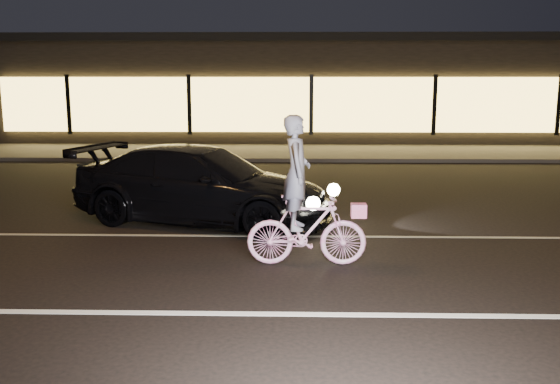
{
  "coord_description": "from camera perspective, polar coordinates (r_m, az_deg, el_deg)",
  "views": [
    {
      "loc": [
        -0.57,
        -8.27,
        2.72
      ],
      "look_at": [
        -0.79,
        0.6,
        1.03
      ],
      "focal_mm": 40.0,
      "sensor_mm": 36.0,
      "label": 1
    }
  ],
  "objects": [
    {
      "name": "lane_stripe_far",
      "position": [
        10.64,
        4.48,
        -4.07
      ],
      "size": [
        60.0,
        0.1,
        0.01
      ],
      "primitive_type": "cube",
      "color": "gray",
      "rests_on": "ground"
    },
    {
      "name": "ground",
      "position": [
        8.72,
        5.17,
        -7.45
      ],
      "size": [
        90.0,
        90.0,
        0.0
      ],
      "primitive_type": "plane",
      "color": "black",
      "rests_on": "ground"
    },
    {
      "name": "sidewalk",
      "position": [
        21.44,
        2.96,
        3.62
      ],
      "size": [
        30.0,
        4.0,
        0.12
      ],
      "primitive_type": "cube",
      "color": "#383533",
      "rests_on": "ground"
    },
    {
      "name": "cyclist",
      "position": [
        8.89,
        2.21,
        -1.92
      ],
      "size": [
        1.72,
        0.59,
        2.16
      ],
      "rotation": [
        0.0,
        0.0,
        1.57
      ],
      "color": "#EF4CAD",
      "rests_on": "ground"
    },
    {
      "name": "sedan",
      "position": [
        11.57,
        -7.11,
        0.65
      ],
      "size": [
        5.23,
        3.4,
        1.41
      ],
      "rotation": [
        0.0,
        0.0,
        1.25
      ],
      "color": "black",
      "rests_on": "ground"
    },
    {
      "name": "lane_stripe_near",
      "position": [
        7.31,
        5.93,
        -11.09
      ],
      "size": [
        60.0,
        0.12,
        0.01
      ],
      "primitive_type": "cube",
      "color": "silver",
      "rests_on": "ground"
    },
    {
      "name": "storefront",
      "position": [
        27.25,
        2.67,
        9.54
      ],
      "size": [
        25.4,
        8.42,
        4.2
      ],
      "color": "black",
      "rests_on": "ground"
    }
  ]
}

